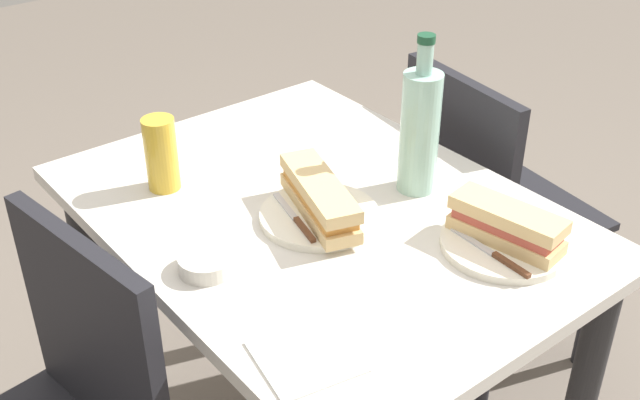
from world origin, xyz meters
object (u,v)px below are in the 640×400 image
at_px(baguette_sandwich_near, 319,197).
at_px(beer_glass, 161,154).
at_px(baguette_sandwich_far, 507,224).
at_px(plate_far, 504,244).
at_px(water_bottle, 420,130).
at_px(plate_near, 319,216).
at_px(knife_near, 296,219).
at_px(knife_far, 494,254).
at_px(olive_bowl, 207,263).
at_px(chair_near, 482,208).
at_px(dining_table, 320,265).

relative_size(baguette_sandwich_near, beer_glass, 1.73).
relative_size(baguette_sandwich_near, baguette_sandwich_far, 1.22).
bearing_deg(plate_far, water_bottle, -5.19).
bearing_deg(beer_glass, plate_near, -149.22).
bearing_deg(knife_near, knife_far, -146.25).
xyz_separation_m(plate_near, olive_bowl, (-0.01, 0.25, 0.01)).
distance_m(water_bottle, beer_glass, 0.50).
distance_m(knife_near, olive_bowl, 0.20).
bearing_deg(chair_near, knife_far, 130.89).
distance_m(chair_near, plate_far, 0.59).
bearing_deg(olive_bowl, plate_far, -121.05).
bearing_deg(baguette_sandwich_near, chair_near, -81.57).
relative_size(plate_near, baguette_sandwich_near, 0.87).
xyz_separation_m(knife_near, water_bottle, (-0.03, -0.27, 0.11)).
height_order(baguette_sandwich_near, beer_glass, beer_glass).
bearing_deg(plate_far, dining_table, 30.24).
relative_size(plate_far, water_bottle, 0.71).
bearing_deg(dining_table, plate_near, 140.09).
xyz_separation_m(baguette_sandwich_far, olive_bowl, (0.27, 0.45, -0.03)).
bearing_deg(knife_near, plate_near, -94.72).
relative_size(chair_near, baguette_sandwich_near, 3.35).
bearing_deg(plate_near, baguette_sandwich_far, -144.04).
bearing_deg(baguette_sandwich_far, dining_table, 30.24).
height_order(chair_near, baguette_sandwich_far, chair_near).
xyz_separation_m(plate_far, knife_far, (-0.02, 0.05, 0.01)).
bearing_deg(knife_near, dining_table, -72.53).
height_order(chair_near, knife_near, chair_near).
distance_m(dining_table, chair_near, 0.58).
relative_size(dining_table, water_bottle, 3.14).
bearing_deg(baguette_sandwich_near, knife_far, -153.23).
bearing_deg(chair_near, water_bottle, 107.56).
distance_m(chair_near, olive_bowl, 0.89).
bearing_deg(baguette_sandwich_near, water_bottle, -97.51).
bearing_deg(chair_near, dining_table, 96.04).
height_order(knife_near, knife_far, same).
bearing_deg(baguette_sandwich_near, olive_bowl, 91.23).
relative_size(dining_table, baguette_sandwich_near, 3.86).
xyz_separation_m(knife_near, olive_bowl, (-0.01, 0.20, -0.00)).
bearing_deg(beer_glass, olive_bowl, 164.76).
bearing_deg(water_bottle, olive_bowl, 87.09).
xyz_separation_m(dining_table, plate_near, (-0.03, 0.02, 0.14)).
xyz_separation_m(dining_table, chair_near, (0.06, -0.57, -0.12)).
relative_size(knife_far, beer_glass, 1.20).
bearing_deg(dining_table, olive_bowl, 96.91).
bearing_deg(dining_table, knife_far, -158.70).
bearing_deg(chair_near, plate_near, 98.43).
bearing_deg(beer_glass, baguette_sandwich_near, -149.22).
distance_m(plate_near, beer_glass, 0.34).
height_order(dining_table, plate_far, plate_far).
height_order(knife_far, olive_bowl, olive_bowl).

